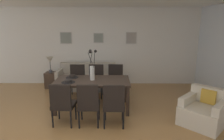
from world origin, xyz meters
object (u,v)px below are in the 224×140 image
object	(u,v)px
dining_table	(92,83)
framed_picture_center	(98,38)
dining_chair_near_right	(77,79)
table_lamp	(50,61)
bowl_near_right	(72,76)
side_table	(51,80)
sofa	(87,80)
dining_chair_mid_right	(115,79)
framed_picture_left	(66,38)
armchair	(204,111)
framed_picture_right	(131,38)
dining_chair_far_right	(96,79)
dining_chair_mid_left	(114,103)
dining_chair_near_left	(63,102)
centerpiece_vase	(92,69)
dining_chair_far_left	(89,103)
bowl_near_left	(68,81)

from	to	relation	value
dining_table	framed_picture_center	size ratio (longest dim) A/B	5.29
dining_chair_near_right	table_lamp	xyz separation A→B (m)	(-1.01, 0.78, 0.38)
bowl_near_right	side_table	bearing A→B (deg)	125.03
sofa	table_lamp	distance (m)	1.34
dining_chair_mid_right	table_lamp	distance (m)	2.28
dining_chair_near_right	framed_picture_left	xyz separation A→B (m)	(-0.56, 1.25, 1.10)
bowl_near_right	armchair	xyz separation A→B (m)	(2.96, -0.98, -0.49)
framed_picture_left	framed_picture_center	distance (m)	1.10
framed_picture_right	dining_chair_far_right	bearing A→B (deg)	-131.60
dining_chair_mid_left	sofa	size ratio (longest dim) A/B	0.50
armchair	framed_picture_center	bearing A→B (deg)	129.91
dining_chair_near_left	framed_picture_left	size ratio (longest dim) A/B	2.33
framed_picture_center	framed_picture_right	size ratio (longest dim) A/B	0.87
framed_picture_center	framed_picture_right	bearing A→B (deg)	-0.00
dining_chair_near_right	bowl_near_right	distance (m)	0.71
dining_table	dining_chair_near_right	size ratio (longest dim) A/B	1.96
centerpiece_vase	dining_chair_near_right	bearing A→B (deg)	122.18
sofa	armchair	world-z (taller)	sofa
dining_table	framed_picture_left	bearing A→B (deg)	117.53
side_table	table_lamp	world-z (taller)	table_lamp
dining_chair_near_right	table_lamp	bearing A→B (deg)	142.02
dining_chair_near_right	dining_chair_far_left	bearing A→B (deg)	-72.24
side_table	framed_picture_right	xyz separation A→B (m)	(2.66, 0.46, 1.35)
framed_picture_left	dining_chair_mid_left	bearing A→B (deg)	-61.61
bowl_near_right	dining_chair_near_left	bearing A→B (deg)	-89.08
dining_chair_far_right	table_lamp	size ratio (longest dim) A/B	1.80
framed_picture_left	framed_picture_right	distance (m)	2.21
bowl_near_left	framed_picture_center	world-z (taller)	framed_picture_center
dining_chair_mid_left	side_table	distance (m)	3.30
dining_chair_near_right	armchair	world-z (taller)	dining_chair_near_right
centerpiece_vase	framed_picture_center	xyz separation A→B (m)	(-0.00, 2.12, 0.58)
armchair	side_table	bearing A→B (deg)	148.58
framed_picture_left	side_table	bearing A→B (deg)	-133.91
sofa	dining_chair_far_right	bearing A→B (deg)	-64.37
dining_chair_mid_left	bowl_near_left	distance (m)	1.29
centerpiece_vase	armchair	size ratio (longest dim) A/B	0.65
framed_picture_center	framed_picture_right	world-z (taller)	framed_picture_right
framed_picture_left	centerpiece_vase	bearing A→B (deg)	-62.44
table_lamp	framed_picture_center	size ratio (longest dim) A/B	1.50
dining_chair_near_left	armchair	bearing A→B (deg)	1.76
dining_chair_far_right	centerpiece_vase	distance (m)	1.02
bowl_near_left	centerpiece_vase	bearing A→B (deg)	21.59
dining_chair_mid_right	bowl_near_left	distance (m)	1.59
centerpiece_vase	dining_table	bearing A→B (deg)	-124.65
dining_chair_near_right	framed_picture_right	world-z (taller)	framed_picture_right
sofa	dining_chair_mid_right	bearing A→B (deg)	-38.50
centerpiece_vase	dining_chair_mid_right	bearing A→B (deg)	57.84
sofa	table_lamp	size ratio (longest dim) A/B	3.64
armchair	framed_picture_left	size ratio (longest dim) A/B	2.86
centerpiece_vase	bowl_near_right	xyz separation A→B (m)	(-0.54, 0.21, -0.24)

